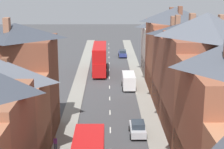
{
  "coord_description": "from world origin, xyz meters",
  "views": [
    {
      "loc": [
        -0.26,
        -17.03,
        17.28
      ],
      "look_at": [
        0.41,
        42.26,
        2.09
      ],
      "focal_mm": 60.0,
      "sensor_mm": 36.0,
      "label": 1
    }
  ],
  "objects_px": {
    "car_parked_right_a": "(138,128)",
    "car_near_silver": "(123,53)",
    "pedestrian_mid_right": "(55,143)",
    "delivery_van": "(129,80)",
    "double_decker_bus_lead": "(100,58)"
  },
  "relations": [
    {
      "from": "car_parked_right_a",
      "to": "double_decker_bus_lead",
      "type": "bearing_deg",
      "value": 99.56
    },
    {
      "from": "pedestrian_mid_right",
      "to": "double_decker_bus_lead",
      "type": "bearing_deg",
      "value": 83.44
    },
    {
      "from": "car_parked_right_a",
      "to": "delivery_van",
      "type": "distance_m",
      "value": 18.78
    },
    {
      "from": "delivery_van",
      "to": "car_near_silver",
      "type": "bearing_deg",
      "value": 90.0
    },
    {
      "from": "double_decker_bus_lead",
      "to": "car_near_silver",
      "type": "xyz_separation_m",
      "value": [
        4.91,
        15.21,
        -2.02
      ]
    },
    {
      "from": "car_parked_right_a",
      "to": "pedestrian_mid_right",
      "type": "distance_m",
      "value": 9.73
    },
    {
      "from": "double_decker_bus_lead",
      "to": "car_near_silver",
      "type": "relative_size",
      "value": 2.37
    },
    {
      "from": "car_parked_right_a",
      "to": "pedestrian_mid_right",
      "type": "xyz_separation_m",
      "value": [
        -8.75,
        -4.24,
        0.2
      ]
    },
    {
      "from": "delivery_van",
      "to": "pedestrian_mid_right",
      "type": "bearing_deg",
      "value": -110.81
    },
    {
      "from": "car_parked_right_a",
      "to": "car_near_silver",
      "type": "bearing_deg",
      "value": 90.0
    },
    {
      "from": "car_near_silver",
      "to": "delivery_van",
      "type": "height_order",
      "value": "delivery_van"
    },
    {
      "from": "double_decker_bus_lead",
      "to": "pedestrian_mid_right",
      "type": "bearing_deg",
      "value": -96.56
    },
    {
      "from": "delivery_van",
      "to": "pedestrian_mid_right",
      "type": "height_order",
      "value": "delivery_van"
    },
    {
      "from": "delivery_van",
      "to": "car_parked_right_a",
      "type": "bearing_deg",
      "value": -90.0
    },
    {
      "from": "car_near_silver",
      "to": "delivery_van",
      "type": "xyz_separation_m",
      "value": [
        0.0,
        -25.59,
        0.54
      ]
    }
  ]
}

